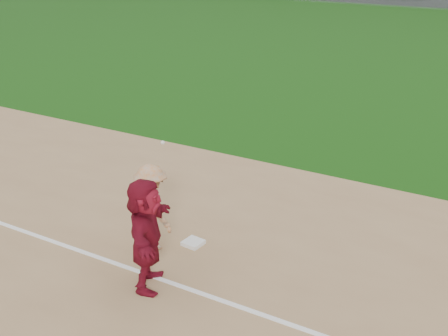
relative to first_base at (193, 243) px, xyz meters
The scene contains 5 objects.
ground 0.50m from the first_base, 76.87° to the right, with size 160.00×160.00×0.00m, color #15470D.
foul_line 1.29m from the first_base, 84.95° to the right, with size 60.00×0.10×0.01m, color white.
first_base is the anchor object (origin of this frame).
base_runner 1.80m from the first_base, 87.31° to the right, with size 1.86×0.59×2.00m, color maroon.
first_base_play 1.12m from the first_base, 143.55° to the right, with size 1.27×1.01×2.26m.
Camera 1 is at (5.15, -7.46, 5.68)m, focal length 45.00 mm.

